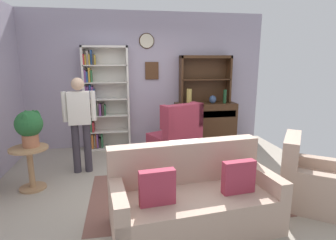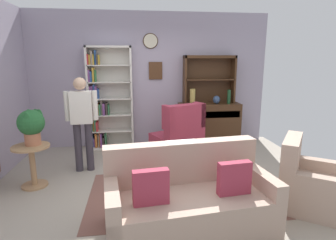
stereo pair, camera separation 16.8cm
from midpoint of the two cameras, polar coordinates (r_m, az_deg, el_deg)
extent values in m
cube|color=#9E9384|center=(4.21, 0.15, -13.50)|extent=(5.40, 4.60, 0.02)
cube|color=#A399AD|center=(5.92, -2.59, 8.23)|extent=(5.00, 0.06, 2.80)
cylinder|color=beige|center=(5.87, -2.81, 16.08)|extent=(0.28, 0.03, 0.28)
torus|color=#382314|center=(5.87, -2.81, 16.08)|extent=(0.31, 0.02, 0.31)
cube|color=#4C2D19|center=(5.87, -1.77, 10.20)|extent=(0.28, 0.03, 0.36)
cube|color=brown|center=(3.97, 3.70, -15.00)|extent=(2.49, 1.61, 0.01)
cube|color=silver|center=(5.79, -15.27, 4.23)|extent=(0.04, 0.30, 2.10)
cube|color=silver|center=(5.74, -6.72, 4.51)|extent=(0.04, 0.30, 2.10)
cube|color=silver|center=(5.70, -11.45, 14.68)|extent=(0.90, 0.30, 0.04)
cube|color=silver|center=(5.98, -10.61, -5.44)|extent=(0.90, 0.30, 0.04)
cube|color=silver|center=(5.89, -10.93, 4.57)|extent=(0.90, 0.01, 2.10)
cube|color=silver|center=(5.88, -10.75, -2.13)|extent=(0.86, 0.30, 0.02)
cube|color=#284C8C|center=(5.95, -14.49, -4.21)|extent=(0.03, 0.16, 0.24)
cube|color=#723F7F|center=(5.96, -14.21, -4.44)|extent=(0.02, 0.16, 0.19)
cube|color=#CC7233|center=(5.94, -13.82, -3.98)|extent=(0.04, 0.23, 0.28)
cube|color=gray|center=(5.94, -13.42, -4.06)|extent=(0.02, 0.16, 0.27)
cube|color=#CC7233|center=(5.93, -13.17, -3.91)|extent=(0.02, 0.14, 0.30)
cube|color=#723F7F|center=(5.93, -12.86, -3.94)|extent=(0.03, 0.22, 0.29)
cube|color=#3F3833|center=(5.94, -12.43, -4.40)|extent=(0.04, 0.14, 0.19)
cube|color=#337247|center=(5.92, -11.99, -3.94)|extent=(0.03, 0.19, 0.28)
cube|color=silver|center=(5.81, -10.88, 1.09)|extent=(0.86, 0.30, 0.02)
cube|color=#337247|center=(5.87, -14.66, -1.00)|extent=(0.03, 0.20, 0.25)
cube|color=#CC7233|center=(5.86, -14.37, -1.03)|extent=(0.02, 0.12, 0.24)
cube|color=#337247|center=(5.86, -14.05, -0.81)|extent=(0.03, 0.20, 0.28)
cube|color=#B22D33|center=(5.86, -13.69, -1.24)|extent=(0.03, 0.22, 0.19)
cube|color=silver|center=(5.75, -11.01, 4.38)|extent=(0.86, 0.30, 0.02)
cube|color=#284C8C|center=(5.80, -14.81, 2.06)|extent=(0.04, 0.14, 0.21)
cube|color=#3F3833|center=(5.80, -14.39, 2.14)|extent=(0.03, 0.15, 0.22)
cube|color=gray|center=(5.79, -13.97, 2.04)|extent=(0.03, 0.10, 0.20)
cube|color=#CC7233|center=(5.79, -13.54, 2.21)|extent=(0.04, 0.18, 0.23)
cube|color=#337247|center=(5.78, -13.13, 2.16)|extent=(0.03, 0.23, 0.22)
cube|color=gray|center=(5.77, -12.80, 2.53)|extent=(0.03, 0.11, 0.30)
cube|color=#723F7F|center=(5.77, -12.32, 2.26)|extent=(0.04, 0.23, 0.24)
cube|color=#3F3833|center=(5.77, -11.80, 2.33)|extent=(0.04, 0.17, 0.25)
cube|color=#337247|center=(5.77, -11.40, 2.16)|extent=(0.02, 0.19, 0.21)
cube|color=silver|center=(5.72, -11.15, 7.72)|extent=(0.86, 0.30, 0.02)
cube|color=#723F7F|center=(5.75, -15.02, 5.58)|extent=(0.03, 0.11, 0.26)
cube|color=#723F7F|center=(5.75, -14.67, 5.60)|extent=(0.03, 0.12, 0.26)
cube|color=#284C8C|center=(5.74, -14.25, 5.75)|extent=(0.03, 0.15, 0.29)
cube|color=#723F7F|center=(5.74, -13.86, 5.61)|extent=(0.03, 0.22, 0.25)
cube|color=#284C8C|center=(5.74, -13.47, 5.37)|extent=(0.03, 0.12, 0.20)
cube|color=silver|center=(5.70, -11.30, 11.10)|extent=(0.86, 0.30, 0.02)
cube|color=#723F7F|center=(5.73, -15.19, 8.83)|extent=(0.03, 0.18, 0.24)
cube|color=#284C8C|center=(5.72, -14.80, 8.69)|extent=(0.04, 0.20, 0.21)
cube|color=gold|center=(5.71, -14.39, 9.08)|extent=(0.03, 0.22, 0.28)
cube|color=#337247|center=(5.71, -14.01, 8.86)|extent=(0.03, 0.12, 0.23)
cube|color=#B22D33|center=(5.72, -15.43, 12.01)|extent=(0.02, 0.21, 0.20)
cube|color=gold|center=(5.71, -15.13, 11.99)|extent=(0.03, 0.15, 0.19)
cube|color=gray|center=(5.71, -14.74, 12.37)|extent=(0.04, 0.13, 0.27)
cube|color=gold|center=(5.70, -14.35, 12.06)|extent=(0.02, 0.20, 0.20)
cube|color=#284C8C|center=(5.70, -14.01, 12.48)|extent=(0.03, 0.16, 0.28)
cube|color=#3F3833|center=(5.70, -13.63, 12.13)|extent=(0.02, 0.21, 0.21)
cube|color=gold|center=(5.69, -13.33, 12.05)|extent=(0.03, 0.14, 0.19)
cube|color=#422816|center=(6.02, 9.28, -0.43)|extent=(1.30, 0.45, 0.82)
cube|color=#422816|center=(5.83, 3.93, -5.40)|extent=(0.06, 0.06, 0.10)
cube|color=#422816|center=(6.17, 14.95, -4.79)|extent=(0.06, 0.06, 0.10)
cube|color=#422816|center=(6.16, 3.29, -4.41)|extent=(0.06, 0.06, 0.10)
cube|color=#422816|center=(6.48, 13.79, -3.90)|extent=(0.06, 0.06, 0.10)
cube|color=#352012|center=(5.77, 9.97, 1.07)|extent=(1.20, 0.01, 0.14)
cube|color=#422816|center=(5.83, 4.31, 8.34)|extent=(0.04, 0.26, 1.00)
cube|color=#422816|center=(6.14, 14.16, 8.20)|extent=(0.04, 0.26, 1.00)
cube|color=#422816|center=(5.95, 9.52, 12.82)|extent=(1.10, 0.26, 0.06)
cube|color=#422816|center=(5.96, 9.36, 8.30)|extent=(1.06, 0.26, 0.02)
cube|color=#422816|center=(6.08, 9.02, 8.39)|extent=(1.10, 0.01, 1.00)
cylinder|color=tan|center=(5.74, 5.96, 4.84)|extent=(0.11, 0.11, 0.32)
ellipsoid|color=#33476B|center=(5.90, 10.84, 4.15)|extent=(0.15, 0.15, 0.17)
cylinder|color=#194223|center=(5.96, 13.32, 4.72)|extent=(0.07, 0.07, 0.30)
cube|color=tan|center=(3.19, 6.14, -18.25)|extent=(1.88, 1.04, 0.42)
cube|color=tan|center=(3.27, 4.38, -8.63)|extent=(1.81, 0.39, 0.48)
cube|color=tan|center=(2.99, -9.80, -18.53)|extent=(0.23, 0.86, 0.60)
cube|color=tan|center=(3.48, 19.56, -14.42)|extent=(0.23, 0.86, 0.60)
cube|color=#A33347|center=(2.79, -1.81, -13.79)|extent=(0.37, 0.14, 0.36)
cube|color=#A33347|center=(3.08, 15.15, -11.59)|extent=(0.37, 0.14, 0.36)
cube|color=white|center=(3.19, 4.45, -4.57)|extent=(0.38, 0.22, 0.00)
cube|color=tan|center=(4.03, 29.16, -13.16)|extent=(1.07, 1.07, 0.40)
cube|color=tan|center=(3.87, 25.40, -6.76)|extent=(0.59, 0.71, 0.48)
cube|color=tan|center=(3.72, 29.26, -14.02)|extent=(0.71, 0.58, 0.55)
cube|color=tan|center=(4.28, 29.30, -10.59)|extent=(0.71, 0.58, 0.55)
cube|color=#A33347|center=(5.35, 2.57, -5.24)|extent=(1.04, 1.05, 0.42)
cube|color=#A33347|center=(4.97, 4.56, -0.36)|extent=(0.79, 0.50, 0.63)
cube|color=#A33347|center=(5.19, 7.36, 1.18)|extent=(0.21, 0.30, 0.44)
cube|color=#A33347|center=(4.80, 1.01, 0.37)|extent=(0.21, 0.30, 0.44)
cylinder|color=#A87F56|center=(4.38, -25.65, -5.03)|extent=(0.52, 0.52, 0.03)
cylinder|color=#A87F56|center=(4.48, -25.27, -8.86)|extent=(0.08, 0.08, 0.59)
cylinder|color=#A87F56|center=(4.58, -24.94, -12.16)|extent=(0.36, 0.36, 0.03)
cylinder|color=#AD6B4C|center=(4.40, -25.30, -3.56)|extent=(0.22, 0.22, 0.18)
sphere|color=#235B2D|center=(4.34, -25.59, -0.49)|extent=(0.37, 0.37, 0.37)
ellipsoid|color=#235B2D|center=(4.44, -24.74, 0.43)|extent=(0.11, 0.07, 0.26)
ellipsoid|color=#235B2D|center=(4.21, -26.15, -0.31)|extent=(0.11, 0.07, 0.26)
ellipsoid|color=#235B2D|center=(4.46, -25.93, 0.37)|extent=(0.11, 0.07, 0.26)
ellipsoid|color=#235B2D|center=(4.40, -24.17, 0.37)|extent=(0.11, 0.07, 0.26)
cylinder|color=#38333D|center=(4.78, -17.18, -5.45)|extent=(0.13, 0.13, 0.82)
cylinder|color=#38333D|center=(4.77, -15.02, -5.37)|extent=(0.13, 0.13, 0.82)
cube|color=silver|center=(4.62, -16.60, 2.53)|extent=(0.35, 0.22, 0.52)
sphere|color=tan|center=(4.57, -16.90, 7.23)|extent=(0.21, 0.21, 0.20)
cylinder|color=silver|center=(4.64, -19.33, 2.72)|extent=(0.09, 0.09, 0.48)
cylinder|color=silver|center=(4.60, -13.89, 2.98)|extent=(0.09, 0.09, 0.48)
cube|color=#422816|center=(3.90, 2.11, -9.06)|extent=(0.80, 0.50, 0.03)
cube|color=#422816|center=(3.74, -3.10, -13.54)|extent=(0.05, 0.05, 0.39)
cube|color=#422816|center=(3.86, 8.21, -12.80)|extent=(0.05, 0.05, 0.39)
cube|color=#422816|center=(4.14, -3.57, -10.89)|extent=(0.05, 0.05, 0.39)
cube|color=#422816|center=(4.25, 6.60, -10.33)|extent=(0.05, 0.05, 0.39)
cube|color=#B22D33|center=(3.79, 0.38, -9.22)|extent=(0.14, 0.13, 0.03)
cube|color=gray|center=(3.76, 0.33, -8.97)|extent=(0.20, 0.11, 0.03)
cube|color=#B22D33|center=(3.77, 0.37, -8.56)|extent=(0.20, 0.14, 0.02)
camera|label=1|loc=(0.08, -88.83, 0.26)|focal=29.35mm
camera|label=2|loc=(0.08, 91.17, -0.26)|focal=29.35mm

